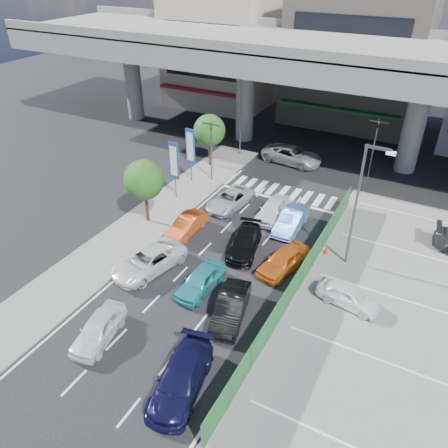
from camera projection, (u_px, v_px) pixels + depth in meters
The scene contains 29 objects.
ground at pixel (203, 282), 26.18m from camera, with size 120.00×120.00×0.00m, color black.
parking_lot at pixel (399, 324), 23.26m from camera, with size 12.00×28.00×0.06m, color slate.
sidewalk_left at pixel (148, 221), 31.91m from camera, with size 4.00×30.00×0.12m, color slate.
fence_run at pixel (293, 289), 24.33m from camera, with size 0.16×22.00×1.80m, color #21622C, non-canonical shape.
expressway at pixel (329, 59), 37.81m from camera, with size 64.00×14.00×10.75m.
building_west at pixel (222, 49), 52.82m from camera, with size 12.00×10.90×13.00m.
building_center at pixel (358, 52), 46.64m from camera, with size 14.00×10.90×15.00m.
traffic_light_left at pixel (211, 137), 35.45m from camera, with size 1.60×1.24×5.20m.
traffic_light_right at pixel (376, 134), 35.98m from camera, with size 1.60×1.24×5.20m.
street_lamp_right at pixel (360, 197), 25.21m from camera, with size 1.65×0.22×8.00m.
street_lamp_left at pixel (243, 106), 39.51m from camera, with size 1.65×0.22×8.00m.
signboard_near at pixel (174, 163), 33.35m from camera, with size 0.80×0.14×4.70m.
signboard_far at pixel (190, 148), 35.73m from camera, with size 0.80×0.14×4.70m.
tree_near at pixel (144, 180), 30.13m from camera, with size 2.80×2.80×4.80m.
tree_far at pixel (209, 130), 38.24m from camera, with size 2.80×2.80×4.80m.
van_white_back_left at pixel (99, 329), 22.12m from camera, with size 1.53×3.81×1.30m, color white.
minivan_navy_back at pixel (181, 379), 19.52m from camera, with size 1.93×4.76×1.38m, color black.
sedan_white_mid_left at pixel (149, 261), 26.81m from camera, with size 2.29×4.97×1.38m, color white.
taxi_teal_mid at pixel (201, 280), 25.30m from camera, with size 1.56×3.88×1.32m, color teal.
hatch_black_mid_right at pixel (231, 307), 23.37m from camera, with size 1.46×4.19×1.38m, color black.
taxi_orange_left at pixel (187, 225), 30.37m from camera, with size 1.34×3.83×1.26m, color #DB5017.
sedan_black_mid at pixel (244, 243), 28.58m from camera, with size 1.77×4.36×1.26m, color black.
taxi_orange_right at pixel (283, 261), 26.85m from camera, with size 1.63×4.05×1.38m, color #C65716.
wagon_silver_front_left at pixel (230, 200), 33.45m from camera, with size 2.06×4.47×1.24m, color #B3B4BC.
sedan_white_front_mid at pixel (273, 209), 32.08m from camera, with size 1.63×4.05×1.38m, color white.
kei_truck_front_right at pixel (291, 220), 30.80m from camera, with size 1.46×4.19×1.38m, color #538ADE.
crossing_wagon_silver at pixel (292, 155), 40.23m from camera, with size 2.55×5.53×1.54m, color #9C9FA3.
parked_sedan_white at pixel (349, 296), 24.17m from camera, with size 1.44×3.57×1.22m, color white.
traffic_cone at pixel (327, 249), 28.33m from camera, with size 0.35×0.35×0.68m, color #EC440D.
Camera 1 is at (10.68, -17.19, 17.03)m, focal length 35.00 mm.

